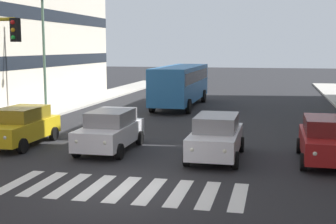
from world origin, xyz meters
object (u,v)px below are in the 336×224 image
Objects in this scene: car_2 at (110,130)px; car_3 at (21,126)px; car_0 at (326,140)px; bus_behind_traffic at (181,82)px; street_lamp_right at (52,38)px; car_1 at (216,136)px.

car_3 is (4.28, -0.13, 0.00)m from car_2.
bus_behind_traffic reaches higher than car_0.
bus_behind_traffic is (-0.00, -15.58, 0.97)m from car_2.
car_0 is at bearing 151.11° from street_lamp_right.
car_3 is (13.07, -0.29, 0.00)m from car_0.
car_1 is (4.19, 0.27, 0.00)m from car_0.
car_0 is 4.20m from car_1.
bus_behind_traffic is 1.33× the size of street_lamp_right.
car_3 is 9.53m from street_lamp_right.
bus_behind_traffic reaches higher than car_2.
bus_behind_traffic is 10.32m from street_lamp_right.
car_3 is 0.42× the size of bus_behind_traffic.
car_0 is 1.00× the size of car_2.
car_0 is 0.56× the size of street_lamp_right.
bus_behind_traffic is at bearing -105.49° from car_3.
car_2 is at bearing 128.66° from street_lamp_right.
street_lamp_right is at bearing -37.98° from car_1.
car_2 is 0.56× the size of street_lamp_right.
car_1 and car_3 have the same top height.
car_0 is at bearing -176.26° from car_1.
car_1 is at bearing 105.98° from bus_behind_traffic.
car_0 is 13.07m from car_3.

